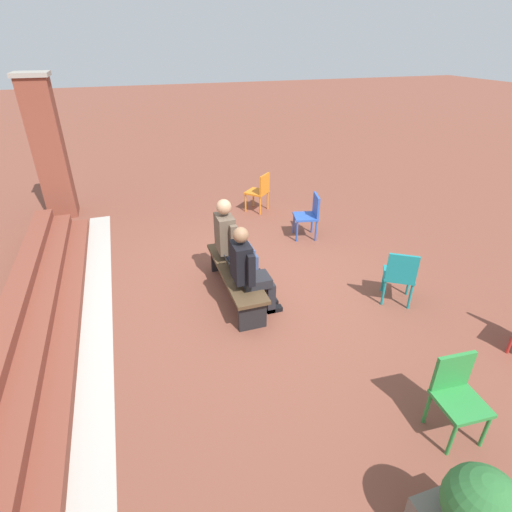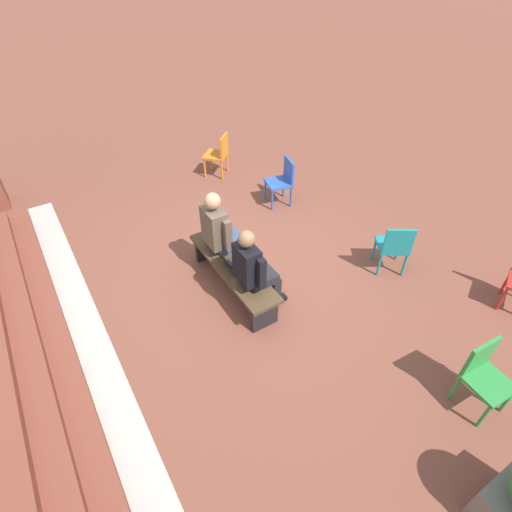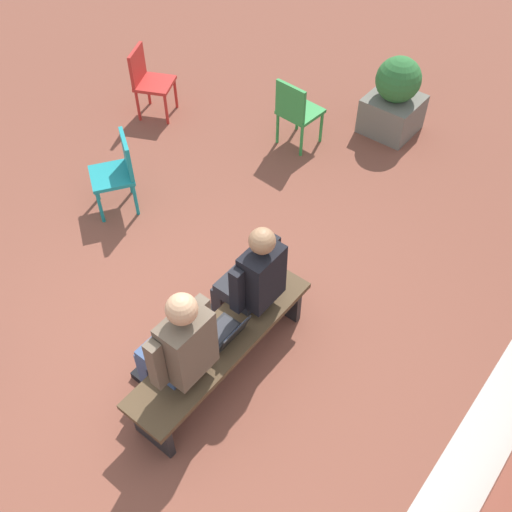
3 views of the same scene
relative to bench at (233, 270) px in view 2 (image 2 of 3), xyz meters
name	(u,v)px [view 2 (image 2 of 3)]	position (x,y,z in m)	size (l,w,h in m)	color
ground_plane	(248,277)	(0.09, -0.29, -0.35)	(60.00, 60.00, 0.00)	brown
concrete_strip	(95,349)	(0.00, 1.96, -0.35)	(7.46, 0.40, 0.01)	#B7B2A8
brick_steps	(23,369)	(0.00, 2.71, -0.18)	(6.66, 0.90, 0.45)	brown
bench	(233,270)	(0.00, 0.00, 0.00)	(1.80, 0.44, 0.45)	#4C3823
person_student	(254,268)	(-0.45, -0.07, 0.35)	(0.53, 0.67, 1.32)	#232328
person_adult	(222,232)	(0.39, -0.07, 0.38)	(0.57, 0.71, 1.38)	#384C75
laptop	(233,264)	(-0.04, 0.01, 0.15)	(0.32, 0.29, 0.21)	black
plastic_chair_far_right	(219,153)	(3.00, -1.40, 0.13)	(0.59, 0.59, 0.84)	orange
plastic_chair_foreground	(283,179)	(1.48, -1.86, 0.13)	(0.51, 0.51, 0.84)	#2D56B7
plastic_chair_near_bench_left	(484,373)	(-2.85, -1.35, 0.13)	(0.45, 0.45, 0.84)	#2D893D
plastic_chair_far_left	(394,245)	(-0.89, -2.14, 0.13)	(0.58, 0.58, 0.84)	teal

